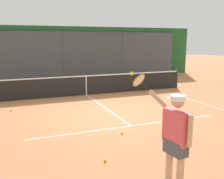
# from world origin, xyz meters

# --- Properties ---
(ground_plane) EXTENTS (60.00, 60.00, 0.00)m
(ground_plane) POSITION_xyz_m (0.00, 0.00, 0.00)
(ground_plane) COLOR #C67A4C
(court_line_markings) EXTENTS (8.31, 9.20, 0.01)m
(court_line_markings) POSITION_xyz_m (0.00, 1.78, 0.00)
(court_line_markings) COLOR white
(court_line_markings) RESTS_ON ground
(fence_backdrop) EXTENTS (20.20, 1.37, 3.57)m
(fence_backdrop) POSITION_xyz_m (0.00, -9.58, 1.77)
(fence_backdrop) COLOR #474C51
(fence_backdrop) RESTS_ON ground
(tennis_net) EXTENTS (10.67, 0.09, 1.07)m
(tennis_net) POSITION_xyz_m (0.00, -3.61, 0.49)
(tennis_net) COLOR #2D2D2D
(tennis_net) RESTS_ON ground
(tennis_player) EXTENTS (0.62, 1.39, 2.04)m
(tennis_player) POSITION_xyz_m (0.84, 4.88, 1.04)
(tennis_player) COLOR black
(tennis_player) RESTS_ON ground
(tennis_ball_near_net) EXTENTS (0.07, 0.07, 0.07)m
(tennis_ball_near_net) POSITION_xyz_m (3.48, -1.79, 0.03)
(tennis_ball_near_net) COLOR #CCDB33
(tennis_ball_near_net) RESTS_ON ground
(tennis_ball_near_baseline) EXTENTS (0.07, 0.07, 0.07)m
(tennis_ball_near_baseline) POSITION_xyz_m (1.60, 3.41, 0.03)
(tennis_ball_near_baseline) COLOR #CCDB33
(tennis_ball_near_baseline) RESTS_ON ground
(tennis_ball_by_sideline) EXTENTS (0.07, 0.07, 0.07)m
(tennis_ball_by_sideline) POSITION_xyz_m (0.56, 1.99, 0.03)
(tennis_ball_by_sideline) COLOR #D6E042
(tennis_ball_by_sideline) RESTS_ON ground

